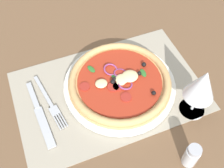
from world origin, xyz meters
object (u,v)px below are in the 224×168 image
plate (120,85)px  pizza (120,81)px  fork (51,104)px  pepper_shaker (192,156)px  wine_glass (202,86)px  knife (40,114)px

plate → pizza: bearing=-141.4°
plate → fork: bearing=-4.2°
pizza → pepper_shaker: size_ratio=3.99×
fork → wine_glass: bearing=56.5°
pizza → fork: size_ratio=1.49×
pizza → pepper_shaker: (-6.53, 24.31, 0.50)cm
plate → wine_glass: size_ratio=1.97×
pizza → wine_glass: size_ratio=1.79×
fork → pepper_shaker: pepper_shaker is taller
plate → knife: (21.52, 0.58, -0.38)cm
knife → wine_glass: (-35.83, 12.31, 9.53)cm
plate → pizza: (-0.02, -0.01, 1.72)cm
plate → pepper_shaker: bearing=105.1°
plate → pizza: size_ratio=1.10×
pepper_shaker → plate: bearing=-74.9°
knife → fork: bearing=117.0°
plate → knife: 21.53cm
fork → wine_glass: 36.88cm
knife → wine_glass: bearing=67.0°
pizza → knife: bearing=1.6°
wine_glass → pepper_shaker: (7.77, 11.40, -6.93)cm
plate → knife: bearing=1.5°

